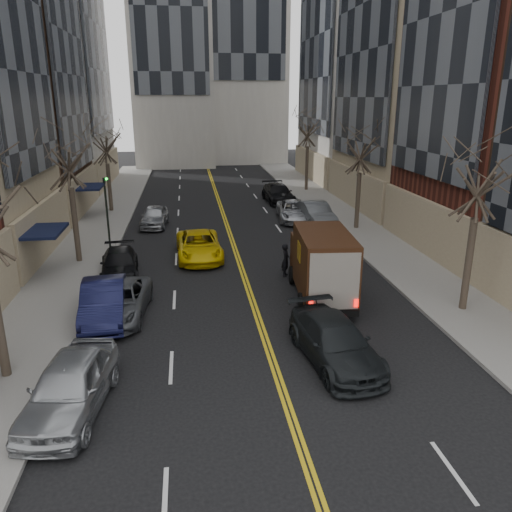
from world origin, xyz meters
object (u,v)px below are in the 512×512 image
(observer_sedan, at_px, (335,342))
(pedestrian, at_px, (286,260))
(taxi, at_px, (199,246))
(ups_truck, at_px, (322,265))

(observer_sedan, relative_size, pedestrian, 3.17)
(pedestrian, bearing_deg, observer_sedan, -158.14)
(observer_sedan, relative_size, taxi, 1.01)
(ups_truck, xyz_separation_m, pedestrian, (-1.02, 3.14, -0.77))
(taxi, relative_size, pedestrian, 3.14)
(taxi, distance_m, pedestrian, 5.62)
(observer_sedan, height_order, taxi, observer_sedan)
(observer_sedan, bearing_deg, pedestrian, 82.61)
(ups_truck, height_order, pedestrian, ups_truck)
(ups_truck, height_order, observer_sedan, ups_truck)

